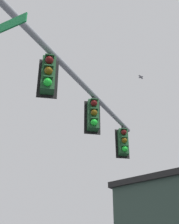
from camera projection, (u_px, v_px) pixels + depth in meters
The scene contains 5 objects.
mast_arm at pixel (81, 82), 9.83m from camera, with size 0.19×0.19×8.13m, color gray.
traffic_light_nearest_pole at pixel (48, 74), 8.10m from camera, with size 0.54×0.49×1.31m.
traffic_light_mid_inner at pixel (93, 115), 10.08m from camera, with size 0.54×0.49×1.31m.
traffic_light_mid_outer at pixel (123, 142), 12.07m from camera, with size 0.54×0.49×1.31m.
bird_flying at pixel (141, 77), 14.12m from camera, with size 0.32×0.34×0.08m.
Camera 1 is at (-1.42, 4.88, 1.56)m, focal length 49.25 mm.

